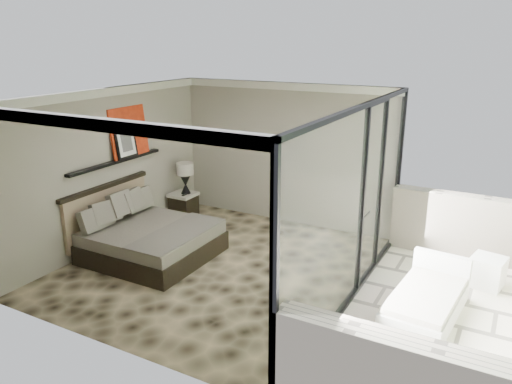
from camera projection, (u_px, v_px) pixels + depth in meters
The scene contains 14 objects.
floor at pixel (218, 267), 8.22m from camera, with size 5.00×5.00×0.00m, color black.
ceiling at pixel (214, 95), 7.39m from camera, with size 4.50×5.00×0.02m, color silver.
back_wall at pixel (285, 154), 9.89m from camera, with size 4.50×0.02×2.80m, color gray.
left_wall at pixel (110, 168), 8.82m from camera, with size 0.02×5.00×2.80m, color gray.
glass_wall at pixel (356, 208), 6.77m from camera, with size 0.08×5.00×2.80m, color white.
terrace_slab at pixel (460, 331), 6.52m from camera, with size 3.00×5.00×0.12m, color beige.
picture_ledge at pixel (116, 162), 8.85m from camera, with size 0.12×2.20×0.05m, color black.
bed at pixel (147, 237), 8.56m from camera, with size 2.00×1.93×1.10m.
nightstand at pixel (184, 205), 10.43m from camera, with size 0.51×0.51×0.51m, color black.
table_lamp at pixel (185, 174), 10.22m from camera, with size 0.35×0.35×0.65m.
abstract_canvas at pixel (129, 132), 9.04m from camera, with size 0.04×0.90×0.90m, color #B5410F.
framed_print at pixel (126, 142), 8.93m from camera, with size 0.03×0.50×0.60m, color black.
ottoman at pixel (487, 272), 7.53m from camera, with size 0.46×0.46×0.46m, color silver.
lounger at pixel (426, 301), 6.76m from camera, with size 0.94×1.68×0.63m.
Camera 1 is at (4.13, -6.27, 3.62)m, focal length 35.00 mm.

